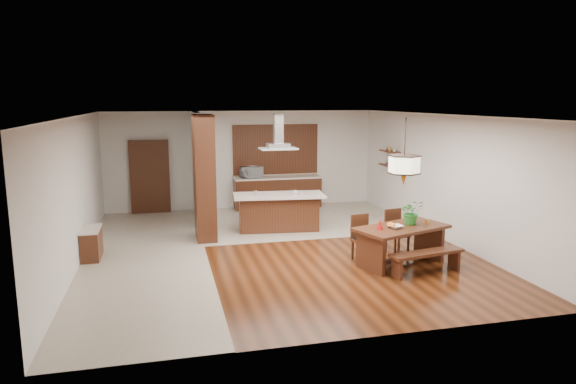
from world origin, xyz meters
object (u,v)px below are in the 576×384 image
object	(u,v)px
foliage_plant	(412,212)
dining_bench	(426,262)
dining_table	(401,236)
kitchen_island	(279,212)
island_cup	(295,192)
range_hood	(278,131)
dining_chair_left	(364,238)
dining_chair_right	(397,232)
pendant_lantern	(405,152)
fruit_bowl	(396,227)
hallway_console	(92,243)
microwave	(251,172)

from	to	relation	value
foliage_plant	dining_bench	bearing A→B (deg)	-92.77
dining_table	dining_bench	size ratio (longest dim) A/B	1.35
dining_table	kitchen_island	bearing A→B (deg)	118.81
island_cup	range_hood	bearing A→B (deg)	163.33
dining_chair_left	range_hood	bearing A→B (deg)	101.60
dining_chair_right	foliage_plant	bearing A→B (deg)	-99.27
kitchen_island	foliage_plant	bearing A→B (deg)	-50.89
dining_bench	dining_chair_left	xyz separation A→B (m)	(-0.84, 1.01, 0.25)
dining_chair_right	pendant_lantern	distance (m)	1.92
fruit_bowl	kitchen_island	size ratio (longest dim) A/B	0.11
kitchen_island	island_cup	distance (m)	0.65
dining_table	fruit_bowl	size ratio (longest dim) A/B	7.74
hallway_console	fruit_bowl	xyz separation A→B (m)	(5.83, -1.97, 0.49)
hallway_console	kitchen_island	size ratio (longest dim) A/B	0.38
hallway_console	microwave	world-z (taller)	microwave
hallway_console	dining_chair_right	distance (m)	6.37
foliage_plant	fruit_bowl	xyz separation A→B (m)	(-0.44, -0.22, -0.22)
dining_bench	dining_chair_left	distance (m)	1.34
pendant_lantern	range_hood	size ratio (longest dim) A/B	1.46
range_hood	pendant_lantern	bearing A→B (deg)	-61.22
pendant_lantern	kitchen_island	distance (m)	4.07
foliage_plant	kitchen_island	xyz separation A→B (m)	(-2.02, 3.10, -0.55)
dining_chair_left	island_cup	world-z (taller)	island_cup
fruit_bowl	island_cup	world-z (taller)	island_cup
dining_table	microwave	size ratio (longest dim) A/B	3.42
dining_chair_right	island_cup	xyz separation A→B (m)	(-1.61, 2.40, 0.50)
foliage_plant	kitchen_island	bearing A→B (deg)	123.07
dining_table	dining_chair_left	bearing A→B (deg)	148.54
hallway_console	dining_chair_right	size ratio (longest dim) A/B	0.94
microwave	fruit_bowl	bearing A→B (deg)	-94.02
dining_chair_right	island_cup	bearing A→B (deg)	114.07
dining_table	kitchen_island	world-z (taller)	kitchen_island
hallway_console	pendant_lantern	distance (m)	6.58
hallway_console	dining_bench	bearing A→B (deg)	-21.77
dining_table	kitchen_island	xyz separation A→B (m)	(-1.76, 3.21, -0.10)
dining_chair_left	fruit_bowl	size ratio (longest dim) A/B	3.50
dining_chair_left	range_hood	size ratio (longest dim) A/B	1.03
island_cup	foliage_plant	bearing A→B (deg)	-61.54
range_hood	island_cup	xyz separation A→B (m)	(0.40, -0.12, -1.50)
pendant_lantern	range_hood	distance (m)	3.67
fruit_bowl	range_hood	world-z (taller)	range_hood
microwave	pendant_lantern	bearing A→B (deg)	-92.08
dining_chair_right	foliage_plant	xyz separation A→B (m)	(0.01, -0.58, 0.56)
dining_chair_left	range_hood	distance (m)	3.65
dining_bench	fruit_bowl	world-z (taller)	fruit_bowl
dining_chair_left	hallway_console	bearing A→B (deg)	154.34
range_hood	island_cup	bearing A→B (deg)	-16.67
pendant_lantern	hallway_console	bearing A→B (deg)	162.84
kitchen_island	microwave	world-z (taller)	microwave
dining_chair_right	foliage_plant	world-z (taller)	foliage_plant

